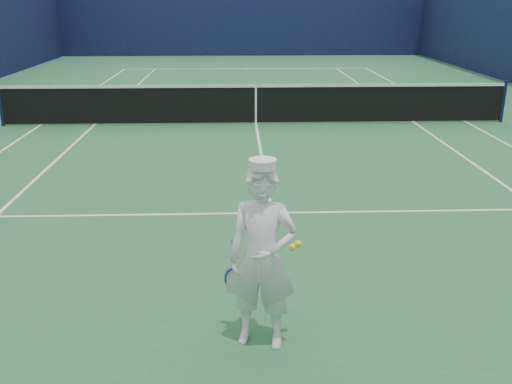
% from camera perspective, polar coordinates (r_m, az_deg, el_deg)
% --- Properties ---
extents(ground, '(80.00, 80.00, 0.00)m').
position_cam_1_polar(ground, '(14.75, -0.02, 6.83)').
color(ground, '#266537').
rests_on(ground, ground).
extents(court_markings, '(11.03, 23.83, 0.01)m').
position_cam_1_polar(court_markings, '(14.75, -0.02, 6.85)').
color(court_markings, white).
rests_on(court_markings, ground).
extents(windscreen_fence, '(20.12, 36.12, 4.00)m').
position_cam_1_polar(windscreen_fence, '(14.46, -0.02, 14.60)').
color(windscreen_fence, '#0F1538').
rests_on(windscreen_fence, ground).
extents(tennis_net, '(12.88, 0.09, 1.07)m').
position_cam_1_polar(tennis_net, '(14.64, -0.02, 8.96)').
color(tennis_net, '#141E4C').
rests_on(tennis_net, ground).
extents(tennis_player, '(0.74, 0.62, 1.79)m').
position_cam_1_polar(tennis_player, '(5.15, 0.62, -6.57)').
color(tennis_player, white).
rests_on(tennis_player, ground).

